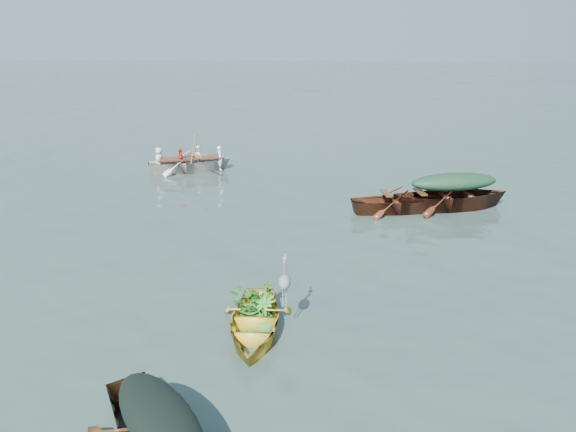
% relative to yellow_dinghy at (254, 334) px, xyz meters
% --- Properties ---
extents(ground, '(140.00, 140.00, 0.00)m').
position_rel_yellow_dinghy_xyz_m(ground, '(1.09, 1.38, 0.00)').
color(ground, '#31453F').
rests_on(ground, ground).
extents(yellow_dinghy, '(1.36, 3.06, 0.81)m').
position_rel_yellow_dinghy_xyz_m(yellow_dinghy, '(0.00, 0.00, 0.00)').
color(yellow_dinghy, gold).
rests_on(yellow_dinghy, ground).
extents(green_tarp_boat, '(5.01, 2.50, 1.15)m').
position_rel_yellow_dinghy_xyz_m(green_tarp_boat, '(5.15, 7.31, 0.00)').
color(green_tarp_boat, '#42160F').
rests_on(green_tarp_boat, ground).
extents(open_wooden_boat, '(4.37, 2.03, 0.97)m').
position_rel_yellow_dinghy_xyz_m(open_wooden_boat, '(3.63, 6.98, 0.00)').
color(open_wooden_boat, '#562315').
rests_on(open_wooden_boat, ground).
extents(rowed_boat, '(4.43, 2.50, 1.01)m').
position_rel_yellow_dinghy_xyz_m(rowed_boat, '(-3.55, 11.24, 0.00)').
color(rowed_boat, silver).
rests_on(rowed_boat, ground).
extents(dark_tarp_cover, '(1.89, 2.18, 0.40)m').
position_rel_yellow_dinghy_xyz_m(dark_tarp_cover, '(-0.83, -3.11, 0.69)').
color(dark_tarp_cover, black).
rests_on(dark_tarp_cover, dark_covered_boat).
extents(green_tarp_cover, '(2.75, 1.37, 0.52)m').
position_rel_yellow_dinghy_xyz_m(green_tarp_cover, '(5.15, 7.31, 0.83)').
color(green_tarp_cover, '#17381D').
rests_on(green_tarp_cover, green_tarp_boat).
extents(thwart_benches, '(2.21, 1.15, 0.04)m').
position_rel_yellow_dinghy_xyz_m(thwart_benches, '(3.63, 6.98, 0.50)').
color(thwart_benches, '#452610').
rests_on(thwart_benches, open_wooden_boat).
extents(heron, '(0.28, 0.40, 0.92)m').
position_rel_yellow_dinghy_xyz_m(heron, '(0.55, 0.06, 0.87)').
color(heron, gray).
rests_on(heron, yellow_dinghy).
extents(dinghy_weeds, '(0.71, 0.91, 0.60)m').
position_rel_yellow_dinghy_xyz_m(dinghy_weeds, '(0.02, 0.55, 0.71)').
color(dinghy_weeds, '#1C671B').
rests_on(dinghy_weeds, yellow_dinghy).
extents(rowers, '(3.18, 1.99, 0.76)m').
position_rel_yellow_dinghy_xyz_m(rowers, '(-3.55, 11.24, 0.88)').
color(rowers, white).
rests_on(rowers, rowed_boat).
extents(oars, '(1.36, 2.66, 0.06)m').
position_rel_yellow_dinghy_xyz_m(oars, '(-3.55, 11.24, 0.53)').
color(oars, brown).
rests_on(oars, rowed_boat).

